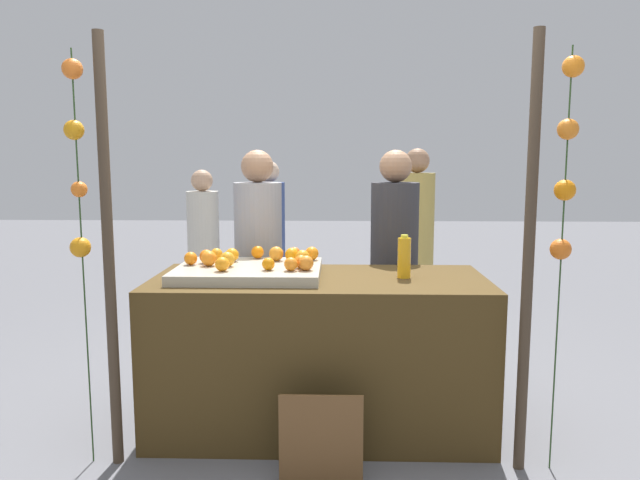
# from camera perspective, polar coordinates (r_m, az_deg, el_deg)

# --- Properties ---
(ground_plane) EXTENTS (24.00, 24.00, 0.00)m
(ground_plane) POSITION_cam_1_polar(r_m,az_deg,el_deg) (3.76, -0.07, -17.31)
(ground_plane) COLOR slate
(stall_counter) EXTENTS (1.95, 0.86, 0.91)m
(stall_counter) POSITION_cam_1_polar(r_m,az_deg,el_deg) (3.59, -0.07, -10.73)
(stall_counter) COLOR #4C3819
(stall_counter) RESTS_ON ground_plane
(orange_tray) EXTENTS (0.84, 0.66, 0.06)m
(orange_tray) POSITION_cam_1_polar(r_m,az_deg,el_deg) (3.53, -6.85, -2.99)
(orange_tray) COLOR #B2AD99
(orange_tray) RESTS_ON stall_counter
(orange_0) EXTENTS (0.08, 0.08, 0.08)m
(orange_0) POSITION_cam_1_polar(r_m,az_deg,el_deg) (3.43, -1.85, -2.08)
(orange_0) COLOR orange
(orange_0) RESTS_ON orange_tray
(orange_1) EXTENTS (0.08, 0.08, 0.08)m
(orange_1) POSITION_cam_1_polar(r_m,az_deg,el_deg) (3.66, -10.86, -1.56)
(orange_1) COLOR orange
(orange_1) RESTS_ON orange_tray
(orange_2) EXTENTS (0.08, 0.08, 0.08)m
(orange_2) POSITION_cam_1_polar(r_m,az_deg,el_deg) (3.38, -9.38, -2.31)
(orange_2) COLOR orange
(orange_2) RESTS_ON orange_tray
(orange_3) EXTENTS (0.08, 0.08, 0.08)m
(orange_3) POSITION_cam_1_polar(r_m,az_deg,el_deg) (3.78, -6.02, -1.17)
(orange_3) COLOR orange
(orange_3) RESTS_ON orange_tray
(orange_4) EXTENTS (0.08, 0.08, 0.08)m
(orange_4) POSITION_cam_1_polar(r_m,az_deg,el_deg) (3.75, -9.91, -1.36)
(orange_4) COLOR orange
(orange_4) RESTS_ON orange_tray
(orange_5) EXTENTS (0.08, 0.08, 0.08)m
(orange_5) POSITION_cam_1_polar(r_m,az_deg,el_deg) (3.62, -12.31, -1.74)
(orange_5) COLOR orange
(orange_5) RESTS_ON orange_tray
(orange_6) EXTENTS (0.09, 0.09, 0.09)m
(orange_6) POSITION_cam_1_polar(r_m,az_deg,el_deg) (3.36, -1.35, -2.22)
(orange_6) COLOR orange
(orange_6) RESTS_ON orange_tray
(orange_7) EXTENTS (0.07, 0.07, 0.07)m
(orange_7) POSITION_cam_1_polar(r_m,az_deg,el_deg) (3.38, -4.99, -2.31)
(orange_7) COLOR orange
(orange_7) RESTS_ON orange_tray
(orange_8) EXTENTS (0.08, 0.08, 0.08)m
(orange_8) POSITION_cam_1_polar(r_m,az_deg,el_deg) (3.58, -1.69, -1.62)
(orange_8) COLOR orange
(orange_8) RESTS_ON orange_tray
(orange_9) EXTENTS (0.08, 0.08, 0.08)m
(orange_9) POSITION_cam_1_polar(r_m,az_deg,el_deg) (3.35, -2.81, -2.33)
(orange_9) COLOR orange
(orange_9) RESTS_ON orange_tray
(orange_10) EXTENTS (0.07, 0.07, 0.07)m
(orange_10) POSITION_cam_1_polar(r_m,az_deg,el_deg) (3.76, -2.46, -1.24)
(orange_10) COLOR orange
(orange_10) RESTS_ON orange_tray
(orange_11) EXTENTS (0.08, 0.08, 0.08)m
(orange_11) POSITION_cam_1_polar(r_m,az_deg,el_deg) (3.70, -0.79, -1.30)
(orange_11) COLOR orange
(orange_11) RESTS_ON orange_tray
(orange_12) EXTENTS (0.09, 0.09, 0.09)m
(orange_12) POSITION_cam_1_polar(r_m,az_deg,el_deg) (3.56, -10.63, -1.75)
(orange_12) COLOR orange
(orange_12) RESTS_ON orange_tray
(orange_13) EXTENTS (0.08, 0.08, 0.08)m
(orange_13) POSITION_cam_1_polar(r_m,az_deg,el_deg) (3.66, -2.73, -1.41)
(orange_13) COLOR orange
(orange_13) RESTS_ON orange_tray
(orange_14) EXTENTS (0.08, 0.08, 0.08)m
(orange_14) POSITION_cam_1_polar(r_m,az_deg,el_deg) (3.68, -8.45, -1.43)
(orange_14) COLOR orange
(orange_14) RESTS_ON orange_tray
(orange_15) EXTENTS (0.09, 0.09, 0.09)m
(orange_15) POSITION_cam_1_polar(r_m,az_deg,el_deg) (3.51, -8.91, -1.85)
(orange_15) COLOR orange
(orange_15) RESTS_ON orange_tray
(orange_16) EXTENTS (0.09, 0.09, 0.09)m
(orange_16) POSITION_cam_1_polar(r_m,az_deg,el_deg) (3.68, -4.22, -1.32)
(orange_16) COLOR orange
(orange_16) RESTS_ON orange_tray
(juice_bottle) EXTENTS (0.08, 0.08, 0.25)m
(juice_bottle) POSITION_cam_1_polar(r_m,az_deg,el_deg) (3.48, 8.08, -1.66)
(juice_bottle) COLOR gold
(juice_bottle) RESTS_ON stall_counter
(chalkboard_sign) EXTENTS (0.42, 0.03, 0.46)m
(chalkboard_sign) POSITION_cam_1_polar(r_m,az_deg,el_deg) (3.10, 0.09, -18.56)
(chalkboard_sign) COLOR brown
(chalkboard_sign) RESTS_ON ground_plane
(vendor_left) EXTENTS (0.33, 0.33, 1.66)m
(vendor_left) POSITION_cam_1_polar(r_m,az_deg,el_deg) (4.21, -5.90, -3.54)
(vendor_left) COLOR #99999E
(vendor_left) RESTS_ON ground_plane
(vendor_right) EXTENTS (0.33, 0.33, 1.66)m
(vendor_right) POSITION_cam_1_polar(r_m,az_deg,el_deg) (4.22, 7.10, -3.53)
(vendor_right) COLOR #333338
(vendor_right) RESTS_ON ground_plane
(crowd_person_0) EXTENTS (0.32, 0.32, 1.58)m
(crowd_person_0) POSITION_cam_1_polar(r_m,az_deg,el_deg) (5.99, -4.88, -0.52)
(crowd_person_0) COLOR #384C8C
(crowd_person_0) RESTS_ON ground_plane
(crowd_person_1) EXTENTS (0.34, 0.34, 1.70)m
(crowd_person_1) POSITION_cam_1_polar(r_m,az_deg,el_deg) (5.71, 9.16, -0.45)
(crowd_person_1) COLOR tan
(crowd_person_1) RESTS_ON ground_plane
(crowd_person_2) EXTENTS (0.30, 0.30, 1.50)m
(crowd_person_2) POSITION_cam_1_polar(r_m,az_deg,el_deg) (5.75, -11.09, -1.36)
(crowd_person_2) COLOR beige
(crowd_person_2) RESTS_ON ground_plane
(canopy_post_left) EXTENTS (0.06, 0.06, 2.21)m
(canopy_post_left) POSITION_cam_1_polar(r_m,az_deg,el_deg) (3.19, -19.63, -1.48)
(canopy_post_left) COLOR #473828
(canopy_post_left) RESTS_ON ground_plane
(canopy_post_right) EXTENTS (0.06, 0.06, 2.21)m
(canopy_post_right) POSITION_cam_1_polar(r_m,az_deg,el_deg) (3.12, 19.38, -1.67)
(canopy_post_right) COLOR #473828
(canopy_post_right) RESTS_ON ground_plane
(garland_strand_left) EXTENTS (0.11, 0.10, 2.13)m
(garland_strand_left) POSITION_cam_1_polar(r_m,az_deg,el_deg) (3.21, -22.34, 6.89)
(garland_strand_left) COLOR #2D4C23
(garland_strand_left) RESTS_ON ground_plane
(garland_strand_right) EXTENTS (0.11, 0.12, 2.13)m
(garland_strand_right) POSITION_cam_1_polar(r_m,az_deg,el_deg) (3.14, 22.58, 6.73)
(garland_strand_right) COLOR #2D4C23
(garland_strand_right) RESTS_ON ground_plane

